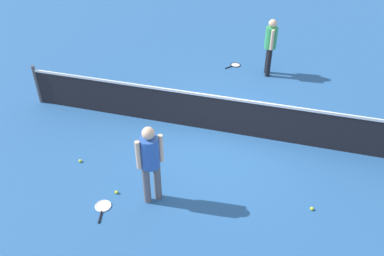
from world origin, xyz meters
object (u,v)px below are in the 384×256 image
at_px(player_far_side, 270,43).
at_px(tennis_racket_far_player, 235,65).
at_px(tennis_ball_stray_right, 80,161).
at_px(tennis_ball_baseline, 116,192).
at_px(tennis_racket_near_player, 103,207).
at_px(tennis_ball_by_net, 312,209).
at_px(player_near_side, 150,159).

height_order(player_far_side, tennis_racket_far_player, player_far_side).
height_order(tennis_racket_far_player, tennis_ball_stray_right, tennis_ball_stray_right).
bearing_deg(tennis_ball_baseline, player_far_side, 69.48).
bearing_deg(tennis_racket_near_player, tennis_ball_by_net, 15.08).
bearing_deg(tennis_ball_stray_right, tennis_racket_near_player, -45.26).
distance_m(tennis_racket_far_player, tennis_ball_stray_right, 6.02).
relative_size(tennis_racket_near_player, tennis_ball_baseline, 9.20).
relative_size(player_near_side, tennis_ball_by_net, 25.76).
relative_size(tennis_racket_far_player, tennis_ball_by_net, 8.61).
bearing_deg(player_far_side, tennis_racket_far_player, 163.29).
distance_m(player_far_side, tennis_ball_stray_right, 6.31).
height_order(player_near_side, player_far_side, same).
xyz_separation_m(player_far_side, tennis_racket_near_player, (-2.30, -6.32, -1.00)).
bearing_deg(player_near_side, tennis_racket_near_player, -150.80).
relative_size(tennis_racket_near_player, tennis_ball_by_net, 9.20).
xyz_separation_m(player_far_side, tennis_ball_stray_right, (-3.38, -5.24, -0.98)).
distance_m(player_far_side, tennis_racket_near_player, 6.80).
bearing_deg(tennis_ball_by_net, player_far_side, 105.99).
height_order(tennis_racket_near_player, tennis_ball_stray_right, tennis_ball_stray_right).
bearing_deg(tennis_ball_by_net, player_near_side, -169.40).
xyz_separation_m(tennis_racket_far_player, tennis_ball_baseline, (-1.18, -6.22, 0.02)).
bearing_deg(player_near_side, tennis_racket_far_player, 86.08).
bearing_deg(tennis_ball_stray_right, tennis_racket_far_player, 67.13).
xyz_separation_m(player_near_side, tennis_ball_baseline, (-0.75, -0.06, -0.98)).
xyz_separation_m(player_far_side, tennis_racket_far_player, (-1.04, 0.31, -1.00)).
bearing_deg(tennis_racket_near_player, player_far_side, 70.00).
xyz_separation_m(player_near_side, tennis_racket_near_player, (-0.84, -0.47, -1.00)).
bearing_deg(player_far_side, player_near_side, -103.99).
bearing_deg(tennis_ball_stray_right, tennis_ball_by_net, -0.65).
height_order(tennis_racket_far_player, tennis_ball_by_net, tennis_ball_by_net).
relative_size(player_far_side, tennis_ball_by_net, 25.76).
bearing_deg(tennis_racket_near_player, tennis_ball_baseline, 77.67).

